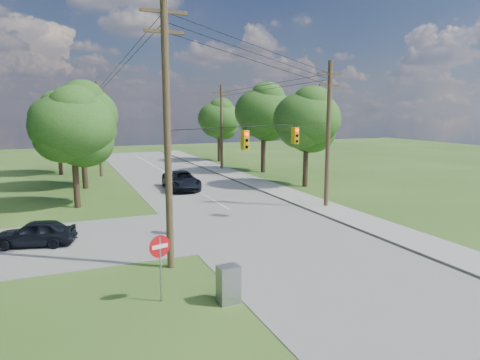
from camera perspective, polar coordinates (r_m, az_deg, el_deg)
name	(u,v)px	position (r m, az deg, el deg)	size (l,w,h in m)	color
ground	(265,257)	(21.23, 3.41, -10.15)	(140.00, 140.00, 0.00)	#2B4E1A
main_road	(259,227)	(26.36, 2.50, -6.23)	(10.00, 100.00, 0.03)	gray
sidewalk_east	(349,216)	(29.75, 14.29, -4.62)	(2.60, 100.00, 0.12)	gray
pole_sw	(167,130)	(18.85, -9.69, 6.62)	(2.00, 0.32, 12.00)	brown
pole_ne	(328,133)	(31.50, 11.68, 6.20)	(2.00, 0.32, 10.50)	brown
pole_north_e	(221,127)	(51.17, -2.49, 7.12)	(2.00, 0.32, 10.00)	brown
pole_north_w	(99,129)	(48.13, -18.30, 6.53)	(2.00, 0.32, 10.00)	brown
power_lines	(214,81)	(31.33, -3.49, 13.10)	(13.93, 29.62, 4.93)	black
traffic_signals	(272,137)	(25.18, 4.30, 5.70)	(4.91, 3.27, 1.05)	gold
tree_w_near	(73,126)	(32.97, -21.41, 6.68)	(6.00, 6.00, 8.40)	#3E2D1F
tree_w_mid	(81,116)	(40.98, -20.39, 8.05)	(6.40, 6.40, 9.22)	#3E2D1F
tree_w_far	(57,118)	(50.94, -23.17, 7.64)	(6.00, 6.00, 8.73)	#3E2D1F
tree_e_near	(307,119)	(39.87, 8.87, 8.02)	(6.20, 6.20, 8.81)	#3E2D1F
tree_e_mid	(264,112)	(48.87, 3.17, 9.10)	(6.60, 6.60, 9.64)	#3E2D1F
tree_e_far	(219,119)	(59.55, -2.84, 8.19)	(5.80, 5.80, 8.32)	#3E2D1F
car_cross_dark	(35,233)	(24.96, -25.65, -6.37)	(1.62, 4.03, 1.37)	black
car_main_north	(181,180)	(38.70, -7.84, -0.04)	(2.70, 5.86, 1.63)	black
control_cabinet	(228,284)	(16.24, -1.56, -13.73)	(0.79, 0.57, 1.43)	gray
do_not_enter_sign	(160,254)	(16.18, -10.61, -9.64)	(0.83, 0.26, 2.57)	gray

